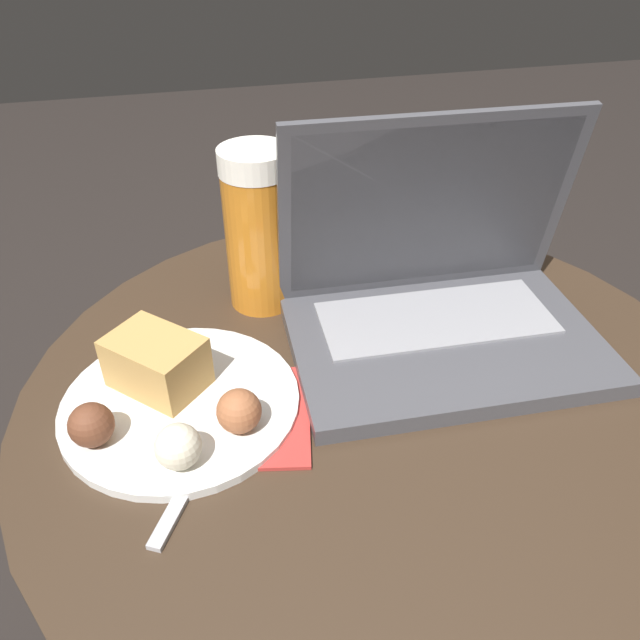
# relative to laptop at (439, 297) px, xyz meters

# --- Properties ---
(table) EXTENTS (0.69, 0.69, 0.55)m
(table) POSITION_rel_laptop_xyz_m (-0.09, -0.06, -0.17)
(table) COLOR #9E9EA3
(table) RESTS_ON ground_plane
(napkin) EXTENTS (0.21, 0.16, 0.00)m
(napkin) POSITION_rel_laptop_xyz_m (-0.25, -0.07, -0.05)
(napkin) COLOR #B7332D
(napkin) RESTS_ON table
(laptop) EXTENTS (0.33, 0.23, 0.23)m
(laptop) POSITION_rel_laptop_xyz_m (0.00, 0.00, 0.00)
(laptop) COLOR #47474C
(laptop) RESTS_ON table
(beer_glass) EXTENTS (0.08, 0.08, 0.18)m
(beer_glass) POSITION_rel_laptop_xyz_m (-0.17, 0.11, 0.04)
(beer_glass) COLOR #C6701E
(beer_glass) RESTS_ON table
(snack_plate) EXTENTS (0.22, 0.22, 0.06)m
(snack_plate) POSITION_rel_laptop_xyz_m (-0.28, -0.05, -0.03)
(snack_plate) COLOR silver
(snack_plate) RESTS_ON table
(fork) EXTENTS (0.09, 0.15, 0.00)m
(fork) POSITION_rel_laptop_xyz_m (-0.26, -0.12, -0.04)
(fork) COLOR #B2B2B7
(fork) RESTS_ON table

